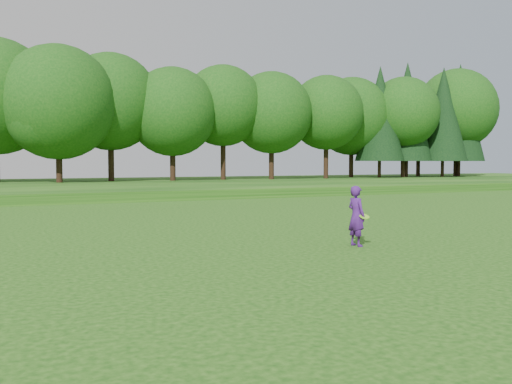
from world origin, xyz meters
name	(u,v)px	position (x,y,z in m)	size (l,w,h in m)	color
ground	(279,251)	(0.00, 0.00, 0.00)	(140.00, 140.00, 0.00)	#113F0C
berm	(68,187)	(0.00, 34.00, 0.30)	(130.00, 30.00, 0.60)	#113F0C
walking_path	(107,202)	(0.00, 20.00, 0.02)	(130.00, 1.60, 0.04)	gray
treeline	(59,93)	(0.00, 38.00, 8.10)	(104.00, 7.00, 15.00)	#0F430F
woman	(356,216)	(2.25, -0.25, 0.82)	(0.46, 0.65, 1.63)	#46186E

